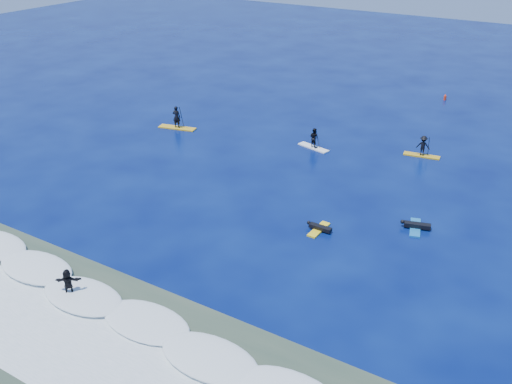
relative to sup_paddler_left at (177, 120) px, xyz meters
The scene contains 11 objects.
ground 18.49m from the sup_paddler_left, 38.85° to the right, with size 160.00×160.00×0.00m, color #030C44.
shallow_water 29.37m from the sup_paddler_left, 60.65° to the right, with size 90.00×13.00×0.01m, color #314334.
breaking_wave 25.96m from the sup_paddler_left, 56.32° to the right, with size 40.00×6.00×0.30m, color white.
whitewater 28.50m from the sup_paddler_left, 59.67° to the right, with size 34.00×5.00×0.02m, color silver.
sup_paddler_left is the anchor object (origin of this frame).
sup_paddler_center 12.56m from the sup_paddler_left, ahead, with size 2.89×1.37×1.97m.
sup_paddler_right 21.02m from the sup_paddler_left, 14.08° to the left, with size 2.86×1.11×1.96m.
prone_paddler_near 20.83m from the sup_paddler_left, 27.16° to the right, with size 1.63×2.07×0.43m.
prone_paddler_far 24.26m from the sup_paddler_left, 14.80° to the right, with size 1.82×2.38×0.48m.
wave_surfer 24.54m from the sup_paddler_left, 63.97° to the right, with size 2.03×1.69×1.51m.
marker_buoy 27.45m from the sup_paddler_left, 49.03° to the left, with size 0.28×0.28×0.66m.
Camera 1 is at (16.51, -25.39, 17.63)m, focal length 40.00 mm.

